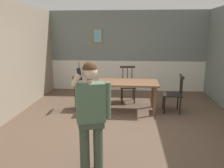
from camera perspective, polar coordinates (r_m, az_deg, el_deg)
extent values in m
plane|color=brown|center=(5.10, 2.83, -10.08)|extent=(7.00, 7.00, 0.00)
cube|color=slate|center=(7.89, 3.83, 11.76)|extent=(5.33, 0.12, 1.66)
cube|color=silver|center=(8.03, 3.69, 2.16)|extent=(5.33, 0.14, 1.02)
cube|color=silver|center=(7.92, 3.74, 5.75)|extent=(5.33, 0.05, 0.06)
cube|color=olive|center=(7.89, -3.58, 11.78)|extent=(0.30, 0.03, 0.47)
cube|color=#62B0D8|center=(7.88, -3.60, 11.77)|extent=(0.22, 0.01, 0.39)
cube|color=gray|center=(5.52, -26.00, 4.83)|extent=(0.12, 6.37, 2.68)
cube|color=brown|center=(5.81, 3.80, 0.36)|extent=(1.54, 0.87, 0.04)
cylinder|color=brown|center=(5.64, -3.17, -3.96)|extent=(0.07, 0.07, 0.72)
cylinder|color=brown|center=(5.61, 10.50, -4.26)|extent=(0.07, 0.07, 0.72)
cylinder|color=brown|center=(6.27, -2.29, -2.25)|extent=(0.07, 0.07, 0.72)
cylinder|color=brown|center=(6.24, 9.98, -2.51)|extent=(0.07, 0.07, 0.72)
cube|color=#2D2319|center=(6.02, -6.96, -2.28)|extent=(0.47, 0.47, 0.03)
cube|color=#2D2319|center=(5.96, -9.04, 1.83)|extent=(0.05, 0.46, 0.06)
cylinder|color=#2D2319|center=(6.13, -8.70, 0.27)|extent=(0.02, 0.02, 0.45)
cylinder|color=#2D2319|center=(6.00, -8.98, -0.01)|extent=(0.02, 0.02, 0.45)
cylinder|color=#2D2319|center=(5.87, -9.27, -0.30)|extent=(0.02, 0.02, 0.45)
cylinder|color=#2D2319|center=(6.22, -4.94, -3.86)|extent=(0.04, 0.04, 0.41)
cylinder|color=#2D2319|center=(5.87, -5.48, -4.87)|extent=(0.04, 0.04, 0.41)
cylinder|color=#2D2319|center=(6.28, -8.24, -3.77)|extent=(0.04, 0.04, 0.41)
cylinder|color=#2D2319|center=(5.94, -8.97, -4.76)|extent=(0.04, 0.04, 0.41)
cube|color=black|center=(5.96, 14.58, -2.51)|extent=(0.48, 0.48, 0.03)
cube|color=black|center=(5.89, 16.89, 1.80)|extent=(0.06, 0.47, 0.06)
cylinder|color=black|center=(5.80, 16.98, -0.49)|extent=(0.02, 0.02, 0.48)
cylinder|color=black|center=(5.93, 16.76, -0.19)|extent=(0.02, 0.02, 0.48)
cylinder|color=black|center=(6.07, 16.54, 0.10)|extent=(0.02, 0.02, 0.48)
cylinder|color=black|center=(5.82, 12.86, -5.17)|extent=(0.04, 0.04, 0.44)
cylinder|color=black|center=(6.18, 12.52, -4.12)|extent=(0.04, 0.04, 0.44)
cylinder|color=black|center=(5.87, 16.49, -5.23)|extent=(0.04, 0.04, 0.44)
cylinder|color=black|center=(6.23, 15.95, -4.18)|extent=(0.04, 0.04, 0.44)
cube|color=#2D2319|center=(6.64, 3.95, -0.68)|extent=(0.48, 0.48, 0.03)
cube|color=#2D2319|center=(6.73, 3.86, 4.24)|extent=(0.44, 0.09, 0.06)
cylinder|color=#2D2319|center=(6.78, 4.94, 2.14)|extent=(0.02, 0.02, 0.56)
cylinder|color=#2D2319|center=(6.77, 3.83, 2.14)|extent=(0.02, 0.02, 0.56)
cylinder|color=#2D2319|center=(6.76, 2.72, 2.14)|extent=(0.02, 0.02, 0.56)
cylinder|color=#2D2319|center=(6.54, 5.59, -2.97)|extent=(0.04, 0.04, 0.43)
cylinder|color=#2D2319|center=(6.51, 2.52, -3.01)|extent=(0.04, 0.04, 0.43)
cylinder|color=#2D2319|center=(6.88, 5.24, -2.19)|extent=(0.04, 0.04, 0.43)
cylinder|color=#2D2319|center=(6.85, 2.32, -2.22)|extent=(0.04, 0.04, 0.43)
cylinder|color=#3A493A|center=(3.43, -3.43, -14.89)|extent=(0.14, 0.14, 0.76)
cylinder|color=#3A493A|center=(3.41, -6.79, -15.15)|extent=(0.14, 0.14, 0.76)
cube|color=#3A493A|center=(3.27, -5.23, -9.57)|extent=(0.39, 0.29, 0.12)
cube|color=#4C664C|center=(3.17, -5.33, -4.54)|extent=(0.44, 0.32, 0.54)
cylinder|color=#4C664C|center=(3.21, -1.06, -4.05)|extent=(0.09, 0.09, 0.51)
cylinder|color=beige|center=(3.06, -8.78, 1.05)|extent=(0.16, 0.09, 0.19)
cylinder|color=beige|center=(3.10, -5.45, 0.69)|extent=(0.09, 0.09, 0.05)
sphere|color=beige|center=(3.07, -5.50, 3.03)|extent=(0.21, 0.21, 0.21)
sphere|color=#472D19|center=(3.07, -5.51, 3.69)|extent=(0.20, 0.20, 0.20)
cube|color=black|center=(3.03, -8.10, 2.43)|extent=(0.08, 0.06, 0.17)
cylinder|color=black|center=(3.02, -8.17, 4.68)|extent=(0.01, 0.01, 0.08)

